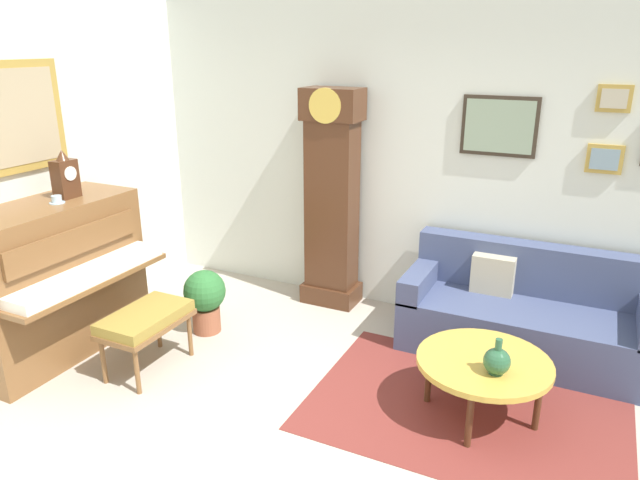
{
  "coord_description": "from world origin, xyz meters",
  "views": [
    {
      "loc": [
        1.5,
        -2.55,
        2.4
      ],
      "look_at": [
        -0.24,
        1.05,
        1.03
      ],
      "focal_mm": 32.63,
      "sensor_mm": 36.0,
      "label": 1
    }
  ],
  "objects_px": {
    "potted_plant": "(205,297)",
    "coffee_table": "(484,364)",
    "couch": "(525,315)",
    "piano": "(54,279)",
    "mantel_clock": "(65,176)",
    "teacup": "(57,200)",
    "grandfather_clock": "(332,205)",
    "piano_bench": "(146,321)",
    "green_jug": "(497,361)"
  },
  "relations": [
    {
      "from": "grandfather_clock",
      "to": "green_jug",
      "type": "xyz_separation_m",
      "value": [
        1.76,
        -1.36,
        -0.45
      ]
    },
    {
      "from": "green_jug",
      "to": "teacup",
      "type": "bearing_deg",
      "value": -173.79
    },
    {
      "from": "piano",
      "to": "mantel_clock",
      "type": "bearing_deg",
      "value": 89.42
    },
    {
      "from": "piano_bench",
      "to": "coffee_table",
      "type": "distance_m",
      "value": 2.46
    },
    {
      "from": "piano",
      "to": "potted_plant",
      "type": "bearing_deg",
      "value": 41.74
    },
    {
      "from": "potted_plant",
      "to": "couch",
      "type": "bearing_deg",
      "value": 18.65
    },
    {
      "from": "piano",
      "to": "teacup",
      "type": "xyz_separation_m",
      "value": [
        0.06,
        0.09,
        0.63
      ]
    },
    {
      "from": "piano",
      "to": "green_jug",
      "type": "height_order",
      "value": "piano"
    },
    {
      "from": "grandfather_clock",
      "to": "piano",
      "type": "bearing_deg",
      "value": -131.18
    },
    {
      "from": "piano_bench",
      "to": "teacup",
      "type": "relative_size",
      "value": 6.03
    },
    {
      "from": "coffee_table",
      "to": "piano_bench",
      "type": "bearing_deg",
      "value": -168.17
    },
    {
      "from": "couch",
      "to": "piano",
      "type": "bearing_deg",
      "value": -154.39
    },
    {
      "from": "teacup",
      "to": "green_jug",
      "type": "distance_m",
      "value": 3.38
    },
    {
      "from": "teacup",
      "to": "green_jug",
      "type": "bearing_deg",
      "value": 6.21
    },
    {
      "from": "piano",
      "to": "teacup",
      "type": "height_order",
      "value": "teacup"
    },
    {
      "from": "mantel_clock",
      "to": "potted_plant",
      "type": "xyz_separation_m",
      "value": [
        0.86,
        0.52,
        -1.08
      ]
    },
    {
      "from": "piano_bench",
      "to": "piano",
      "type": "bearing_deg",
      "value": -174.72
    },
    {
      "from": "couch",
      "to": "potted_plant",
      "type": "distance_m",
      "value": 2.66
    },
    {
      "from": "piano_bench",
      "to": "coffee_table",
      "type": "bearing_deg",
      "value": 11.83
    },
    {
      "from": "mantel_clock",
      "to": "coffee_table",
      "type": "bearing_deg",
      "value": 5.87
    },
    {
      "from": "mantel_clock",
      "to": "potted_plant",
      "type": "distance_m",
      "value": 1.48
    },
    {
      "from": "grandfather_clock",
      "to": "coffee_table",
      "type": "bearing_deg",
      "value": -36.37
    },
    {
      "from": "grandfather_clock",
      "to": "mantel_clock",
      "type": "height_order",
      "value": "grandfather_clock"
    },
    {
      "from": "couch",
      "to": "green_jug",
      "type": "bearing_deg",
      "value": -92.0
    },
    {
      "from": "grandfather_clock",
      "to": "coffee_table",
      "type": "relative_size",
      "value": 2.31
    },
    {
      "from": "piano_bench",
      "to": "teacup",
      "type": "bearing_deg",
      "value": 179.12
    },
    {
      "from": "couch",
      "to": "mantel_clock",
      "type": "relative_size",
      "value": 5.0
    },
    {
      "from": "mantel_clock",
      "to": "potted_plant",
      "type": "relative_size",
      "value": 0.68
    },
    {
      "from": "piano_bench",
      "to": "couch",
      "type": "distance_m",
      "value": 2.98
    },
    {
      "from": "piano_bench",
      "to": "grandfather_clock",
      "type": "height_order",
      "value": "grandfather_clock"
    },
    {
      "from": "green_jug",
      "to": "potted_plant",
      "type": "distance_m",
      "value": 2.51
    },
    {
      "from": "piano",
      "to": "mantel_clock",
      "type": "xyz_separation_m",
      "value": [
        0.0,
        0.25,
        0.78
      ]
    },
    {
      "from": "piano",
      "to": "piano_bench",
      "type": "bearing_deg",
      "value": 5.28
    },
    {
      "from": "piano",
      "to": "potted_plant",
      "type": "height_order",
      "value": "piano"
    },
    {
      "from": "coffee_table",
      "to": "mantel_clock",
      "type": "bearing_deg",
      "value": -174.13
    },
    {
      "from": "piano_bench",
      "to": "grandfather_clock",
      "type": "relative_size",
      "value": 0.34
    },
    {
      "from": "potted_plant",
      "to": "green_jug",
      "type": "bearing_deg",
      "value": -7.5
    },
    {
      "from": "teacup",
      "to": "piano",
      "type": "bearing_deg",
      "value": -124.97
    },
    {
      "from": "piano_bench",
      "to": "potted_plant",
      "type": "height_order",
      "value": "potted_plant"
    },
    {
      "from": "mantel_clock",
      "to": "couch",
      "type": "bearing_deg",
      "value": 22.11
    },
    {
      "from": "teacup",
      "to": "coffee_table",
      "type": "bearing_deg",
      "value": 8.79
    },
    {
      "from": "couch",
      "to": "potted_plant",
      "type": "height_order",
      "value": "couch"
    },
    {
      "from": "teacup",
      "to": "potted_plant",
      "type": "height_order",
      "value": "teacup"
    },
    {
      "from": "mantel_clock",
      "to": "piano_bench",
      "type": "bearing_deg",
      "value": -11.56
    },
    {
      "from": "potted_plant",
      "to": "coffee_table",
      "type": "bearing_deg",
      "value": -4.57
    },
    {
      "from": "mantel_clock",
      "to": "grandfather_clock",
      "type": "bearing_deg",
      "value": 44.64
    },
    {
      "from": "teacup",
      "to": "couch",
      "type": "bearing_deg",
      "value": 24.77
    },
    {
      "from": "teacup",
      "to": "green_jug",
      "type": "relative_size",
      "value": 0.48
    },
    {
      "from": "couch",
      "to": "mantel_clock",
      "type": "bearing_deg",
      "value": -157.89
    },
    {
      "from": "green_jug",
      "to": "piano_bench",
      "type": "bearing_deg",
      "value": -171.63
    }
  ]
}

